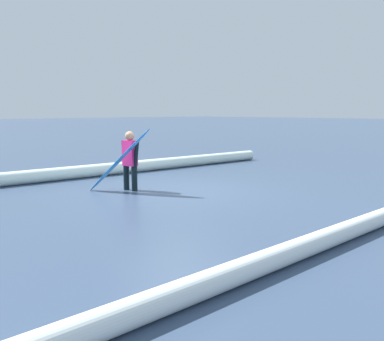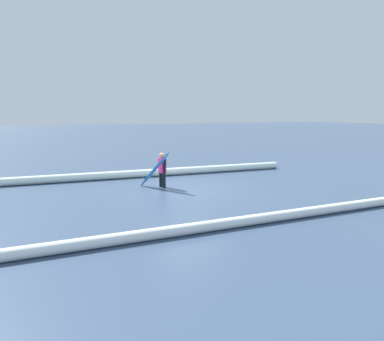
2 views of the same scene
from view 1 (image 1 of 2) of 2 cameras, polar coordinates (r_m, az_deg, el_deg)
ground_plane at (r=10.41m, az=-1.96°, el=-2.72°), size 187.36×187.36×0.00m
surfer at (r=10.51m, az=-8.10°, el=1.64°), size 0.25×0.58×1.42m
surfboard at (r=10.28m, az=-9.49°, el=1.29°), size 1.03×1.53×1.53m
wave_crest_foreground at (r=12.63m, az=-15.92°, el=-0.32°), size 15.17×0.97×0.36m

